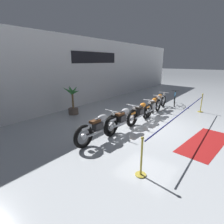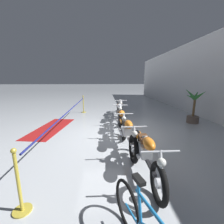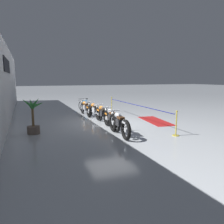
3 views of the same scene
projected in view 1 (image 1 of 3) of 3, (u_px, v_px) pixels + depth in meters
The scene contains 12 objects.
ground_plane at pixel (149, 124), 7.99m from camera, with size 120.00×120.00×0.00m, color #B2B7BC.
back_wall at pixel (72, 73), 10.36m from camera, with size 28.00×0.29×4.20m.
motorcycle_silver_0 at pixel (99, 128), 6.20m from camera, with size 2.25×0.62×0.98m.
motorcycle_silver_1 at pixel (123, 120), 7.10m from camera, with size 2.22×0.62×0.96m.
motorcycle_orange_2 at pixel (141, 112), 8.16m from camera, with size 2.33×0.62×0.93m.
motorcycle_orange_3 at pixel (153, 106), 9.22m from camera, with size 2.34×0.62×0.93m.
motorcycle_orange_4 at pixel (159, 101), 10.32m from camera, with size 2.27×0.62×0.93m.
bicycle at pixel (175, 99), 11.37m from camera, with size 1.62×0.66×0.94m.
potted_palm_left_of_row at pixel (73, 102), 9.28m from camera, with size 0.99×0.93×1.63m.
stanchion_far_left at pixel (173, 124), 5.97m from camera, with size 7.11×0.28×1.05m.
stanchion_mid_left at pixel (201, 106), 9.77m from camera, with size 0.28×0.28×1.05m.
floor_banner at pixel (205, 143), 6.15m from camera, with size 2.85×1.04×0.01m, color maroon.
Camera 1 is at (-7.03, -3.16, 2.77)m, focal length 28.00 mm.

